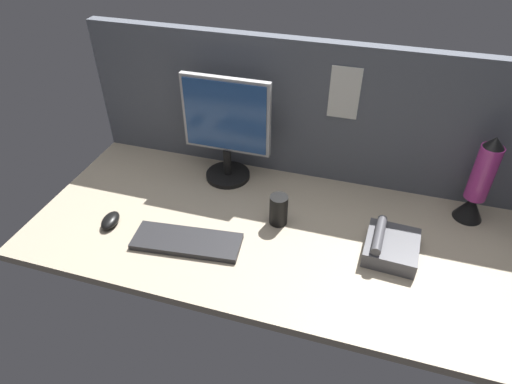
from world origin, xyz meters
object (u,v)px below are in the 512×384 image
object	(u,v)px
keyboard	(187,241)
mug_black_travel	(279,210)
desk_phone	(390,246)
lava_lamp	(478,186)
mouse	(110,220)
monitor	(226,127)

from	to	relation	value
keyboard	mug_black_travel	size ratio (longest dim) A/B	3.18
desk_phone	lava_lamp	bearing A→B (deg)	45.94
mouse	desk_phone	world-z (taller)	desk_phone
monitor	keyboard	bearing A→B (deg)	-90.15
monitor	desk_phone	bearing A→B (deg)	-21.80
keyboard	desk_phone	distance (cm)	68.31
monitor	lava_lamp	world-z (taller)	monitor
lava_lamp	desk_phone	world-z (taller)	lava_lamp
mouse	desk_phone	xyz separation A→B (cm)	(96.97, 14.00, 1.49)
mug_black_travel	lava_lamp	distance (cm)	70.23
mouse	keyboard	bearing A→B (deg)	-9.08
mug_black_travel	lava_lamp	world-z (taller)	lava_lamp
mouse	desk_phone	bearing A→B (deg)	1.69
keyboard	mouse	distance (cm)	30.48
monitor	desk_phone	xyz separation A→B (cm)	(66.42, -26.56, -19.88)
keyboard	monitor	bearing A→B (deg)	83.51
keyboard	mug_black_travel	distance (cm)	33.93
monitor	desk_phone	distance (cm)	74.24
keyboard	lava_lamp	size ratio (longest dim) A/B	1.09
keyboard	mouse	bearing A→B (deg)	171.11
mouse	lava_lamp	world-z (taller)	lava_lamp
monitor	desk_phone	size ratio (longest dim) A/B	2.16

